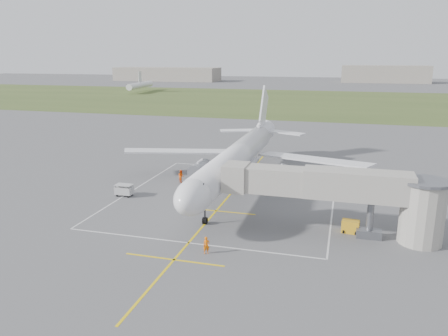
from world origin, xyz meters
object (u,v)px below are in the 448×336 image
(ramp_worker_nose, at_px, (206,245))
(gpu_unit, at_px, (350,227))
(jet_bridge, at_px, (349,193))
(baggage_cart, at_px, (124,190))
(airliner, at_px, (237,158))
(ramp_worker_wing, at_px, (181,176))

(ramp_worker_nose, bearing_deg, gpu_unit, 7.17)
(jet_bridge, bearing_deg, baggage_cart, 168.82)
(jet_bridge, xyz_separation_m, gpu_unit, (0.39, 0.89, -4.06))
(jet_bridge, distance_m, baggage_cart, 30.47)
(airliner, bearing_deg, jet_bridge, -42.19)
(gpu_unit, bearing_deg, ramp_worker_wing, 157.65)
(jet_bridge, height_order, ramp_worker_nose, jet_bridge)
(ramp_worker_nose, height_order, ramp_worker_wing, ramp_worker_wing)
(gpu_unit, distance_m, ramp_worker_wing, 28.29)
(ramp_worker_nose, bearing_deg, airliner, 69.29)
(ramp_worker_wing, bearing_deg, gpu_unit, -168.51)
(ramp_worker_nose, relative_size, ramp_worker_wing, 0.89)
(jet_bridge, bearing_deg, airliner, 137.81)
(baggage_cart, bearing_deg, airliner, 31.71)
(airliner, xyz_separation_m, gpu_unit, (16.12, -13.36, -3.71))
(airliner, bearing_deg, ramp_worker_wing, 179.81)
(gpu_unit, relative_size, ramp_worker_nose, 1.13)
(gpu_unit, distance_m, baggage_cart, 30.45)
(baggage_cart, xyz_separation_m, ramp_worker_wing, (5.12, 8.42, 0.13))
(gpu_unit, bearing_deg, airliner, 146.24)
(airliner, relative_size, ramp_worker_wing, 24.16)
(ramp_worker_wing, bearing_deg, ramp_worker_nose, 156.37)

